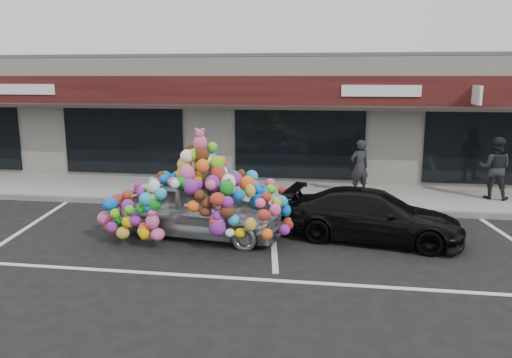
# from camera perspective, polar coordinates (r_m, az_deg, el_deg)

# --- Properties ---
(ground) EXTENTS (90.00, 90.00, 0.00)m
(ground) POSITION_cam_1_polar(r_m,az_deg,el_deg) (11.92, -11.70, -6.10)
(ground) COLOR black
(ground) RESTS_ON ground
(shop_building) EXTENTS (24.00, 7.20, 4.31)m
(shop_building) POSITION_cam_1_polar(r_m,az_deg,el_deg) (19.54, -3.31, 7.47)
(shop_building) COLOR white
(shop_building) RESTS_ON ground
(sidewalk) EXTENTS (26.00, 3.00, 0.15)m
(sidewalk) POSITION_cam_1_polar(r_m,az_deg,el_deg) (15.58, -6.62, -1.45)
(sidewalk) COLOR gray
(sidewalk) RESTS_ON ground
(kerb) EXTENTS (26.00, 0.18, 0.16)m
(kerb) POSITION_cam_1_polar(r_m,az_deg,el_deg) (14.18, -8.22, -2.80)
(kerb) COLOR slate
(kerb) RESTS_ON ground
(parking_stripe_left) EXTENTS (0.73, 4.37, 0.01)m
(parking_stripe_left) POSITION_cam_1_polar(r_m,az_deg,el_deg) (13.52, -24.27, -4.77)
(parking_stripe_left) COLOR silver
(parking_stripe_left) RESTS_ON ground
(parking_stripe_mid) EXTENTS (0.73, 4.37, 0.01)m
(parking_stripe_mid) POSITION_cam_1_polar(r_m,az_deg,el_deg) (11.47, 1.98, -6.55)
(parking_stripe_mid) COLOR silver
(parking_stripe_mid) RESTS_ON ground
(lane_line) EXTENTS (14.00, 0.12, 0.01)m
(lane_line) POSITION_cam_1_polar(r_m,az_deg,el_deg) (9.29, -4.88, -11.07)
(lane_line) COLOR silver
(lane_line) RESTS_ON ground
(toy_car) EXTENTS (2.77, 4.27, 2.35)m
(toy_car) POSITION_cam_1_polar(r_m,az_deg,el_deg) (11.36, -6.08, -2.62)
(toy_car) COLOR #ABAFB6
(toy_car) RESTS_ON ground
(black_sedan) EXTENTS (2.25, 4.08, 1.12)m
(black_sedan) POSITION_cam_1_polar(r_m,az_deg,el_deg) (11.37, 13.24, -4.10)
(black_sedan) COLOR black
(black_sedan) RESTS_ON ground
(pedestrian_a) EXTENTS (0.70, 0.60, 1.62)m
(pedestrian_a) POSITION_cam_1_polar(r_m,az_deg,el_deg) (15.05, 11.74, 1.36)
(pedestrian_a) COLOR black
(pedestrian_a) RESTS_ON sidewalk
(pedestrian_b) EXTENTS (1.02, 0.90, 1.78)m
(pedestrian_b) POSITION_cam_1_polar(r_m,az_deg,el_deg) (15.67, 25.63, 1.14)
(pedestrian_b) COLOR black
(pedestrian_b) RESTS_ON sidewalk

